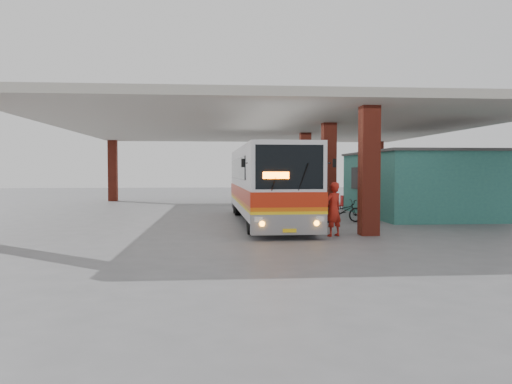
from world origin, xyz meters
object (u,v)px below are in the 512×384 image
object	(u,v)px
coach_bus	(267,183)
pedestrian	(333,209)
motorcycle	(342,211)
red_chair	(340,203)

from	to	relation	value
coach_bus	pedestrian	world-z (taller)	coach_bus
motorcycle	red_chair	bearing A→B (deg)	-24.09
motorcycle	pedestrian	bearing A→B (deg)	151.35
motorcycle	coach_bus	bearing A→B (deg)	73.11
motorcycle	pedestrian	xyz separation A→B (m)	(-1.41, -4.28, 0.42)
pedestrian	motorcycle	bearing A→B (deg)	-139.86
coach_bus	red_chair	distance (m)	8.40
coach_bus	pedestrian	xyz separation A→B (m)	(1.74, -4.63, -0.76)
motorcycle	red_chair	size ratio (longest dim) A/B	2.35
coach_bus	motorcycle	world-z (taller)	coach_bus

